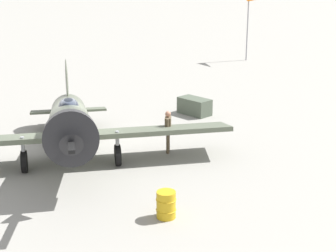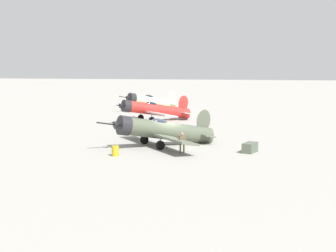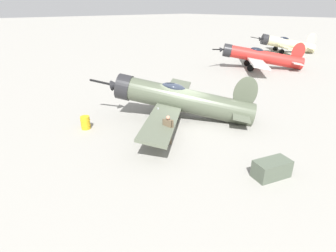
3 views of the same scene
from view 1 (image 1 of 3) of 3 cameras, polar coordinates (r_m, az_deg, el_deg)
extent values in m
plane|color=gray|center=(20.89, -10.66, -3.01)|extent=(400.00, 400.00, 0.00)
cylinder|color=#4C5442|center=(20.47, -10.87, 0.50)|extent=(8.10, 6.91, 3.09)
cylinder|color=#232326|center=(16.17, -10.72, -1.26)|extent=(1.99, 2.08, 1.85)
cone|color=#232326|center=(15.52, -10.69, -1.61)|extent=(0.97, 0.97, 0.80)
cube|color=black|center=(15.38, -10.67, -1.79)|extent=(2.74, 2.22, 0.68)
ellipsoid|color=black|center=(19.39, -10.95, 2.11)|extent=(1.87, 1.71, 0.96)
cube|color=#565E4C|center=(19.52, -10.76, -1.09)|extent=(8.90, 10.56, 0.46)
ellipsoid|color=#4C5442|center=(23.93, -11.14, 4.75)|extent=(1.52, 1.24, 2.38)
cube|color=#565E4C|center=(24.04, -10.96, 1.69)|extent=(2.98, 3.34, 0.29)
cylinder|color=#999BA0|center=(19.16, -5.62, -1.90)|extent=(0.14, 0.14, 0.94)
cylinder|color=black|center=(19.32, -5.58, -3.22)|extent=(0.75, 0.66, 0.80)
cylinder|color=#999BA0|center=(19.15, -15.77, -2.50)|extent=(0.14, 0.14, 0.94)
cylinder|color=black|center=(19.31, -15.65, -3.82)|extent=(0.75, 0.66, 0.80)
cylinder|color=black|center=(24.93, -10.91, 0.65)|extent=(0.28, 0.25, 0.28)
cylinder|color=brown|center=(20.40, -0.03, -1.92)|extent=(0.13, 0.13, 0.86)
cylinder|color=brown|center=(20.68, 0.03, -1.65)|extent=(0.13, 0.13, 0.86)
cube|color=brown|center=(20.31, 0.00, 0.18)|extent=(0.52, 0.40, 0.61)
sphere|color=tan|center=(20.19, 0.00, 1.36)|extent=(0.23, 0.23, 0.23)
cylinder|color=brown|center=(20.03, -0.05, -0.02)|extent=(0.09, 0.09, 0.57)
cylinder|color=brown|center=(20.58, 0.05, 0.46)|extent=(0.09, 0.09, 0.57)
cube|color=#4C5647|center=(25.89, 2.95, 2.20)|extent=(1.35, 1.85, 0.82)
cylinder|color=gold|center=(15.34, -0.21, -8.70)|extent=(0.57, 0.57, 0.83)
torus|color=gold|center=(15.27, -0.21, -8.14)|extent=(0.61, 0.61, 0.04)
torus|color=gold|center=(15.42, -0.21, -9.26)|extent=(0.61, 0.61, 0.04)
cylinder|color=gray|center=(41.39, 8.80, 10.64)|extent=(0.10, 0.10, 5.00)
camera|label=2|loc=(38.91, 79.17, 3.60)|focal=51.76mm
camera|label=3|loc=(27.55, 28.88, 15.30)|focal=29.16mm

